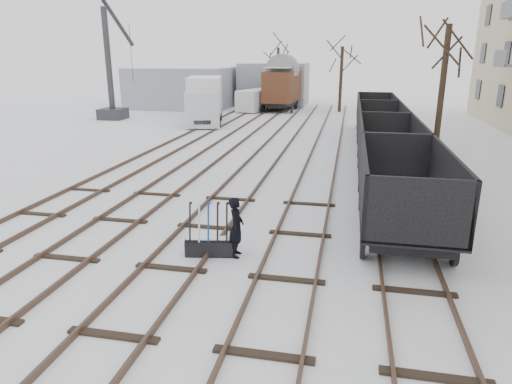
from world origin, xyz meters
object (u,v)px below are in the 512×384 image
lorry (204,100)px  freight_wagon_a (402,203)px  ground_frame (209,245)px  worker (236,227)px  panel_van (256,100)px  box_van_wagon (282,86)px  crane (112,87)px

lorry → freight_wagon_a: bearing=-73.3°
freight_wagon_a → lorry: size_ratio=0.77×
ground_frame → freight_wagon_a: size_ratio=0.23×
worker → panel_van: (-6.26, 32.80, 0.23)m
box_van_wagon → crane: 15.82m
panel_van → crane: size_ratio=0.50×
box_van_wagon → crane: bearing=-140.7°
worker → panel_van: size_ratio=0.33×
ground_frame → crane: crane is taller
freight_wagon_a → box_van_wagon: bearing=105.1°
freight_wagon_a → lorry: 25.36m
box_van_wagon → freight_wagon_a: bearing=-68.6°
panel_van → lorry: bearing=-89.7°
box_van_wagon → lorry: 10.58m
box_van_wagon → crane: size_ratio=0.56×
lorry → panel_van: bearing=59.4°
panel_van → crane: 13.43m
freight_wagon_a → crane: size_ratio=0.63×
worker → lorry: bearing=13.1°
panel_van → crane: bearing=-128.0°
ground_frame → panel_van: 33.37m
panel_van → worker: bearing=-63.0°
lorry → panel_van: 8.93m
panel_van → crane: crane is taller
lorry → crane: (-8.38, 0.76, 0.83)m
ground_frame → lorry: 25.65m
worker → box_van_wagon: bearing=-0.1°
worker → panel_van: panel_van is taller
ground_frame → lorry: lorry is taller
crane → worker: bearing=-56.7°
ground_frame → panel_van: bearing=89.7°
panel_van → crane: (-10.82, -7.80, 1.60)m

